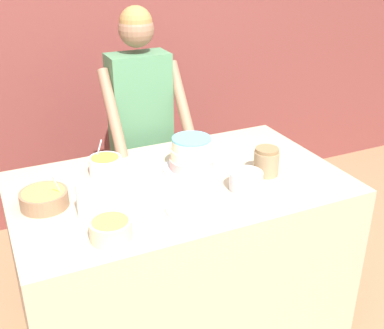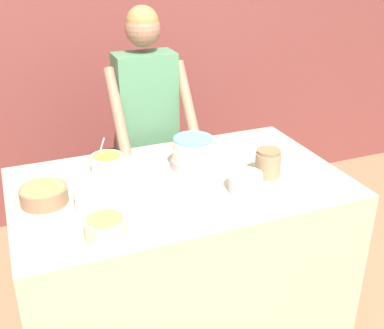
% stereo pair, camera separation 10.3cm
% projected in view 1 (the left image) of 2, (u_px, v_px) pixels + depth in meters
% --- Properties ---
extents(wall_back, '(10.00, 0.05, 2.60)m').
position_uv_depth(wall_back, '(94.00, 46.00, 3.39)').
color(wall_back, brown).
rests_on(wall_back, ground_plane).
extents(counter, '(1.60, 0.95, 0.93)m').
position_uv_depth(counter, '(181.00, 260.00, 2.53)').
color(counter, tan).
rests_on(counter, ground_plane).
extents(person_baker, '(0.48, 0.45, 1.66)m').
position_uv_depth(person_baker, '(141.00, 117.00, 2.87)').
color(person_baker, '#2D2D38').
rests_on(person_baker, ground_plane).
extents(cake, '(0.29, 0.29, 0.17)m').
position_uv_depth(cake, '(192.00, 155.00, 2.42)').
color(cake, silver).
rests_on(cake, counter).
extents(frosting_bowl_orange, '(0.16, 0.16, 0.16)m').
position_uv_depth(frosting_bowl_orange, '(105.00, 165.00, 2.38)').
color(frosting_bowl_orange, white).
rests_on(frosting_bowl_orange, counter).
extents(frosting_bowl_olive, '(0.17, 0.17, 0.08)m').
position_uv_depth(frosting_bowl_olive, '(111.00, 229.00, 1.87)').
color(frosting_bowl_olive, beige).
rests_on(frosting_bowl_olive, counter).
extents(frosting_bowl_yellow, '(0.21, 0.21, 0.18)m').
position_uv_depth(frosting_bowl_yellow, '(44.00, 198.00, 2.10)').
color(frosting_bowl_yellow, '#936B4C').
rests_on(frosting_bowl_yellow, counter).
extents(frosting_bowl_white, '(0.16, 0.16, 0.09)m').
position_uv_depth(frosting_bowl_white, '(246.00, 180.00, 2.24)').
color(frosting_bowl_white, silver).
rests_on(frosting_bowl_white, counter).
extents(drinking_glass, '(0.07, 0.07, 0.16)m').
position_uv_depth(drinking_glass, '(85.00, 200.00, 2.01)').
color(drinking_glass, silver).
rests_on(drinking_glass, counter).
extents(ceramic_plate, '(0.27, 0.27, 0.01)m').
position_uv_depth(ceramic_plate, '(197.00, 208.00, 2.09)').
color(ceramic_plate, silver).
rests_on(ceramic_plate, counter).
extents(stoneware_jar, '(0.12, 0.12, 0.14)m').
position_uv_depth(stoneware_jar, '(266.00, 162.00, 2.37)').
color(stoneware_jar, '#9E7F5B').
rests_on(stoneware_jar, counter).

